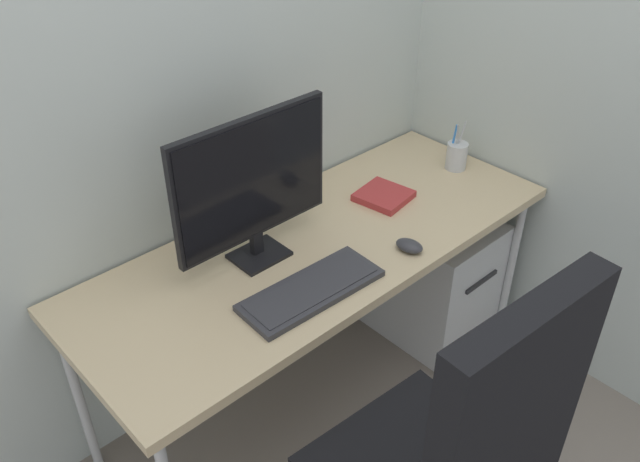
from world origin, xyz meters
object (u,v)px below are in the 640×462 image
object	(u,v)px
filing_cabinet	(432,276)
keyboard	(311,290)
mouse	(409,246)
notebook	(384,196)
office_chair	(451,462)
monitor	(253,183)
pen_holder	(456,155)

from	to	relation	value
filing_cabinet	keyboard	size ratio (longest dim) A/B	1.21
mouse	notebook	distance (m)	0.32
office_chair	mouse	size ratio (longest dim) A/B	12.93
monitor	office_chair	bearing A→B (deg)	-95.92
monitor	keyboard	xyz separation A→B (m)	(0.00, -0.25, -0.25)
office_chair	notebook	world-z (taller)	office_chair
filing_cabinet	pen_holder	bearing A→B (deg)	20.29
filing_cabinet	notebook	distance (m)	0.53
monitor	notebook	distance (m)	0.60
pen_holder	monitor	bearing A→B (deg)	175.44
keyboard	filing_cabinet	bearing A→B (deg)	9.77
filing_cabinet	pen_holder	xyz separation A→B (m)	(0.12, 0.04, 0.50)
office_chair	filing_cabinet	distance (m)	1.19
office_chair	pen_holder	size ratio (longest dim) A/B	6.18
monitor	notebook	bearing A→B (deg)	-4.45
pen_holder	notebook	distance (m)	0.37
filing_cabinet	notebook	xyz separation A→B (m)	(-0.25, 0.07, 0.46)
filing_cabinet	pen_holder	size ratio (longest dim) A/B	2.82
office_chair	keyboard	bearing A→B (deg)	81.47
notebook	office_chair	bearing A→B (deg)	-137.28
mouse	notebook	size ratio (longest dim) A/B	0.53
office_chair	notebook	xyz separation A→B (m)	(0.63, 0.81, 0.12)
office_chair	pen_holder	bearing A→B (deg)	38.00
pen_holder	office_chair	bearing A→B (deg)	-142.00
office_chair	monitor	bearing A→B (deg)	84.08
office_chair	monitor	size ratio (longest dim) A/B	2.18
office_chair	monitor	distance (m)	0.93
filing_cabinet	notebook	world-z (taller)	notebook
monitor	keyboard	distance (m)	0.36
keyboard	mouse	world-z (taller)	mouse
keyboard	mouse	bearing A→B (deg)	-8.71
mouse	filing_cabinet	bearing A→B (deg)	12.55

